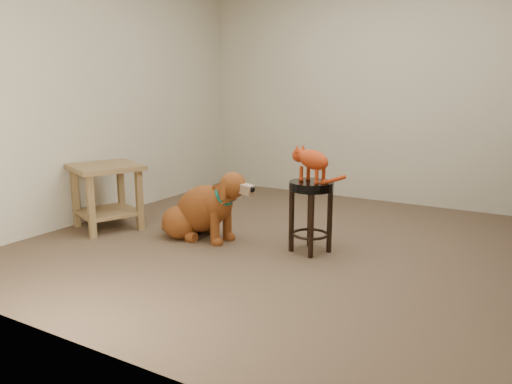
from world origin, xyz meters
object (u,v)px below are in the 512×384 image
Objects in this scene: golden_retriever at (203,211)px; tabby_kitten at (311,160)px; side_table at (106,187)px; padded_stool at (311,202)px.

golden_retriever is 1.07m from tabby_kitten.
side_table is 0.73× the size of golden_retriever.
side_table is at bearing -163.97° from golden_retriever.
golden_retriever is at bearing -171.60° from padded_stool.
golden_retriever is 2.14× the size of tabby_kitten.
tabby_kitten is (-0.01, 0.00, 0.33)m from padded_stool.
golden_retriever is at bearing -152.41° from tabby_kitten.
padded_stool is 0.55× the size of golden_retriever.
tabby_kitten is at bearing 12.75° from golden_retriever.
side_table is at bearing -169.77° from padded_stool.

